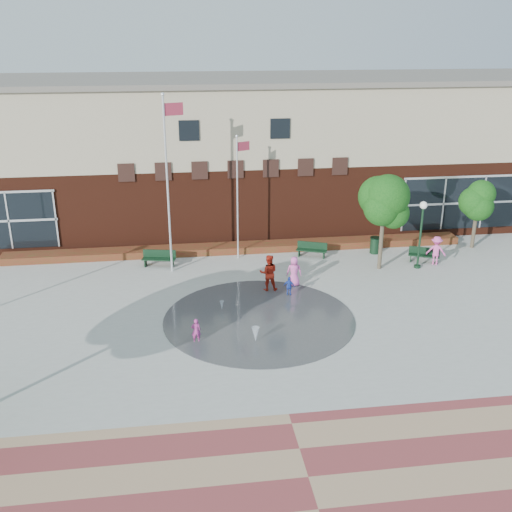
{
  "coord_description": "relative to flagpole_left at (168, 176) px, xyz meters",
  "views": [
    {
      "loc": [
        -3.33,
        -20.33,
        11.97
      ],
      "look_at": [
        0.0,
        4.0,
        2.6
      ],
      "focal_mm": 42.0,
      "sensor_mm": 36.0,
      "label": 1
    }
  ],
  "objects": [
    {
      "name": "flagpole_right",
      "position": [
        3.64,
        1.47,
        -1.27
      ],
      "size": [
        0.77,
        0.4,
        6.82
      ],
      "rotation": [
        0.0,
        0.0,
        0.44
      ],
      "color": "white",
      "rests_on": "ground"
    },
    {
      "name": "paver_band",
      "position": [
        3.71,
        -16.12,
        -5.08
      ],
      "size": [
        46.0,
        6.0,
        0.01
      ],
      "primitive_type": "cube",
      "color": "brown",
      "rests_on": "ground"
    },
    {
      "name": "bench_right",
      "position": [
        13.55,
        -0.58,
        -4.82
      ],
      "size": [
        1.68,
        1.07,
        0.82
      ],
      "rotation": [
        0.0,
        0.0,
        -0.41
      ],
      "color": "#14321D",
      "rests_on": "ground"
    },
    {
      "name": "flower_bed",
      "position": [
        3.71,
        2.48,
        -5.08
      ],
      "size": [
        26.0,
        1.2,
        0.4
      ],
      "primitive_type": "cube",
      "color": "maroon",
      "rests_on": "ground"
    },
    {
      "name": "lamp_right",
      "position": [
        12.92,
        -1.29,
        -2.81
      ],
      "size": [
        0.39,
        0.39,
        3.66
      ],
      "color": "#14321D",
      "rests_on": "ground"
    },
    {
      "name": "child_splash",
      "position": [
        0.89,
        -7.79,
        -4.56
      ],
      "size": [
        0.39,
        0.26,
        1.05
      ],
      "primitive_type": "imported",
      "rotation": [
        0.0,
        0.0,
        3.17
      ],
      "color": "#BE368D",
      "rests_on": "ground"
    },
    {
      "name": "splash_pad",
      "position": [
        3.71,
        -6.12,
        -5.08
      ],
      "size": [
        8.4,
        8.4,
        0.01
      ],
      "primitive_type": "cylinder",
      "color": "#383A3D",
      "rests_on": "ground"
    },
    {
      "name": "person_bench",
      "position": [
        14.05,
        -0.94,
        -4.29
      ],
      "size": [
        1.18,
        0.96,
        1.59
      ],
      "primitive_type": "imported",
      "rotation": [
        0.0,
        0.0,
        2.71
      ],
      "color": "#EE55AF",
      "rests_on": "ground"
    },
    {
      "name": "plaza_concrete",
      "position": [
        3.71,
        -5.12,
        -5.08
      ],
      "size": [
        46.0,
        18.0,
        0.01
      ],
      "primitive_type": "cube",
      "color": "#A8A8A0",
      "rests_on": "ground"
    },
    {
      "name": "water_jet_b",
      "position": [
        2.16,
        -5.01,
        -5.08
      ],
      "size": [
        0.19,
        0.19,
        0.43
      ],
      "primitive_type": "cone",
      "rotation": [
        3.14,
        0.0,
        0.0
      ],
      "color": "white",
      "rests_on": "ground"
    },
    {
      "name": "adult_red",
      "position": [
        4.6,
        -3.08,
        -4.17
      ],
      "size": [
        0.96,
        0.78,
        1.83
      ],
      "primitive_type": "imported",
      "rotation": [
        0.0,
        0.0,
        3.04
      ],
      "color": "#AF2213",
      "rests_on": "ground"
    },
    {
      "name": "flagpole_left",
      "position": [
        0.0,
        0.0,
        0.0
      ],
      "size": [
        1.03,
        0.4,
        9.13
      ],
      "rotation": [
        0.0,
        0.0,
        0.31
      ],
      "color": "white",
      "rests_on": "ground"
    },
    {
      "name": "bench_left",
      "position": [
        -0.72,
        0.78,
        -4.8
      ],
      "size": [
        1.83,
        0.83,
        0.89
      ],
      "rotation": [
        0.0,
        0.0,
        -0.2
      ],
      "color": "#14321D",
      "rests_on": "ground"
    },
    {
      "name": "bench_mid",
      "position": [
        7.68,
        1.04,
        -4.81
      ],
      "size": [
        1.73,
        1.05,
        0.84
      ],
      "rotation": [
        0.0,
        0.0,
        -0.38
      ],
      "color": "#14321D",
      "rests_on": "ground"
    },
    {
      "name": "water_jet_a",
      "position": [
        3.28,
        -8.14,
        -5.08
      ],
      "size": [
        0.33,
        0.33,
        0.64
      ],
      "primitive_type": "cone",
      "rotation": [
        3.14,
        0.0,
        0.0
      ],
      "color": "white",
      "rests_on": "ground"
    },
    {
      "name": "trash_can",
      "position": [
        11.36,
        1.14,
        -4.6
      ],
      "size": [
        0.59,
        0.59,
        0.96
      ],
      "color": "#14321D",
      "rests_on": "ground"
    },
    {
      "name": "library_building",
      "position": [
        3.71,
        8.36,
        -0.44
      ],
      "size": [
        44.4,
        10.4,
        9.2
      ],
      "color": "#481D10",
      "rests_on": "ground"
    },
    {
      "name": "adult_pink",
      "position": [
        5.94,
        -2.7,
        -4.33
      ],
      "size": [
        0.81,
        0.59,
        1.51
      ],
      "primitive_type": "imported",
      "rotation": [
        0.0,
        0.0,
        2.98
      ],
      "color": "#EC5CBA",
      "rests_on": "ground"
    },
    {
      "name": "child_blue",
      "position": [
        5.48,
        -3.86,
        -4.6
      ],
      "size": [
        0.61,
        0.46,
        0.96
      ],
      "primitive_type": "imported",
      "rotation": [
        0.0,
        0.0,
        2.67
      ],
      "color": "#2443B3",
      "rests_on": "ground"
    },
    {
      "name": "tree_small_right",
      "position": [
        17.28,
        1.27,
        -2.22
      ],
      "size": [
        2.3,
        2.3,
        3.93
      ],
      "color": "#44392B",
      "rests_on": "ground"
    },
    {
      "name": "tree_mid",
      "position": [
        10.86,
        -1.14,
        -1.41
      ],
      "size": [
        2.99,
        2.99,
        5.04
      ],
      "color": "#44392B",
      "rests_on": "ground"
    },
    {
      "name": "ground",
      "position": [
        3.71,
        -9.12,
        -5.08
      ],
      "size": [
        120.0,
        120.0,
        0.0
      ],
      "primitive_type": "plane",
      "color": "#666056",
      "rests_on": "ground"
    }
  ]
}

